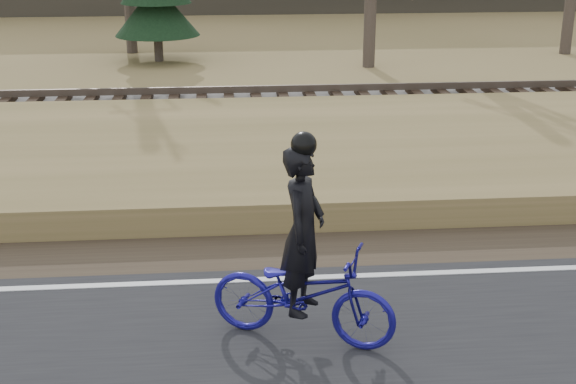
{
  "coord_description": "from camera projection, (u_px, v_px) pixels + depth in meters",
  "views": [
    {
      "loc": [
        -6.21,
        -8.83,
        4.37
      ],
      "look_at": [
        -5.39,
        0.5,
        1.1
      ],
      "focal_mm": 50.0,
      "sensor_mm": 36.0,
      "label": 1
    }
  ],
  "objects": [
    {
      "name": "embankment",
      "position": [
        574.0,
        161.0,
        14.13
      ],
      "size": [
        120.0,
        5.0,
        0.44
      ],
      "primitive_type": "cube",
      "color": "#947A4B",
      "rests_on": "ground"
    },
    {
      "name": "ballast",
      "position": [
        501.0,
        111.0,
        17.7
      ],
      "size": [
        120.0,
        3.0,
        0.45
      ],
      "primitive_type": "cube",
      "color": "slate",
      "rests_on": "ground"
    },
    {
      "name": "railroad",
      "position": [
        503.0,
        98.0,
        17.6
      ],
      "size": [
        120.0,
        2.4,
        0.29
      ],
      "color": "black",
      "rests_on": "ballast"
    },
    {
      "name": "cyclist",
      "position": [
        303.0,
        277.0,
        8.34
      ],
      "size": [
        2.12,
        1.43,
        2.29
      ],
      "rotation": [
        0.0,
        0.0,
        1.17
      ],
      "color": "navy",
      "rests_on": "road"
    }
  ]
}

